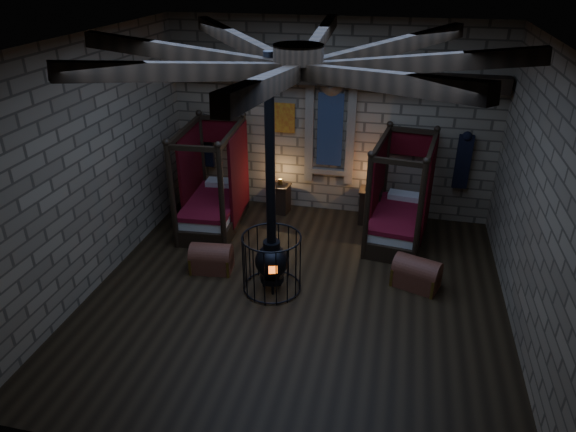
% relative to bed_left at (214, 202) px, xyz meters
% --- Properties ---
extents(room, '(7.02, 7.02, 4.29)m').
position_rel_bed_left_xyz_m(room, '(2.27, -2.12, 3.21)').
color(room, black).
rests_on(room, ground).
extents(bed_left, '(1.23, 2.14, 2.16)m').
position_rel_bed_left_xyz_m(bed_left, '(0.00, 0.00, 0.00)').
color(bed_left, black).
rests_on(bed_left, ground).
extents(bed_right, '(1.30, 2.12, 2.10)m').
position_rel_bed_left_xyz_m(bed_right, '(3.88, 0.25, -0.02)').
color(bed_right, black).
rests_on(bed_right, ground).
extents(trunk_left, '(0.80, 0.56, 0.55)m').
position_rel_bed_left_xyz_m(trunk_left, '(0.57, -1.76, -0.29)').
color(trunk_left, brown).
rests_on(trunk_left, ground).
extents(trunk_right, '(0.90, 0.73, 0.58)m').
position_rel_bed_left_xyz_m(trunk_right, '(4.27, -1.45, -0.28)').
color(trunk_right, brown).
rests_on(trunk_right, ground).
extents(nightstand_left, '(0.46, 0.44, 0.81)m').
position_rel_bed_left_xyz_m(nightstand_left, '(1.25, 0.89, -0.19)').
color(nightstand_left, black).
rests_on(nightstand_left, ground).
extents(nightstand_right, '(0.49, 0.47, 0.85)m').
position_rel_bed_left_xyz_m(nightstand_right, '(3.26, 0.82, -0.14)').
color(nightstand_right, black).
rests_on(nightstand_right, ground).
extents(stove, '(1.03, 1.03, 4.05)m').
position_rel_bed_left_xyz_m(stove, '(1.81, -2.09, 0.09)').
color(stove, black).
rests_on(stove, ground).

